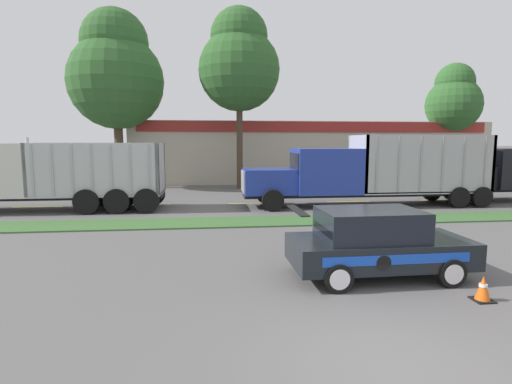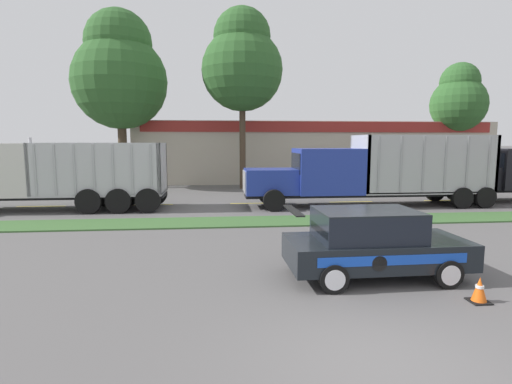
# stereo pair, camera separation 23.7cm
# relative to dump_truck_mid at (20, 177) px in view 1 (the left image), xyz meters

# --- Properties ---
(ground_plane) EXTENTS (600.00, 600.00, 0.00)m
(ground_plane) POSITION_rel_dump_truck_mid_xyz_m (11.53, -14.45, -1.64)
(ground_plane) COLOR #5B5959
(grass_verge) EXTENTS (120.00, 2.08, 0.06)m
(grass_verge) POSITION_rel_dump_truck_mid_xyz_m (11.53, -3.85, -1.61)
(grass_verge) COLOR #3D6633
(grass_verge) RESTS_ON ground_plane
(centre_line_2) EXTENTS (2.40, 0.14, 0.01)m
(centre_line_2) POSITION_rel_dump_truck_mid_xyz_m (0.21, 1.20, -1.64)
(centre_line_2) COLOR yellow
(centre_line_2) RESTS_ON ground_plane
(centre_line_3) EXTENTS (2.40, 0.14, 0.01)m
(centre_line_3) POSITION_rel_dump_truck_mid_xyz_m (5.61, 1.20, -1.64)
(centre_line_3) COLOR yellow
(centre_line_3) RESTS_ON ground_plane
(centre_line_4) EXTENTS (2.40, 0.14, 0.01)m
(centre_line_4) POSITION_rel_dump_truck_mid_xyz_m (11.01, 1.20, -1.64)
(centre_line_4) COLOR yellow
(centre_line_4) RESTS_ON ground_plane
(centre_line_5) EXTENTS (2.40, 0.14, 0.01)m
(centre_line_5) POSITION_rel_dump_truck_mid_xyz_m (16.41, 1.20, -1.64)
(centre_line_5) COLOR yellow
(centre_line_5) RESTS_ON ground_plane
(centre_line_6) EXTENTS (2.40, 0.14, 0.01)m
(centre_line_6) POSITION_rel_dump_truck_mid_xyz_m (21.81, 1.20, -1.64)
(centre_line_6) COLOR yellow
(centre_line_6) RESTS_ON ground_plane
(dump_truck_mid) EXTENTS (11.35, 2.73, 3.45)m
(dump_truck_mid) POSITION_rel_dump_truck_mid_xyz_m (0.00, 0.00, 0.00)
(dump_truck_mid) COLOR black
(dump_truck_mid) RESTS_ON ground_plane
(dump_truck_trail) EXTENTS (12.49, 2.77, 3.59)m
(dump_truck_trail) POSITION_rel_dump_truck_mid_xyz_m (15.81, -0.18, -0.04)
(dump_truck_trail) COLOR black
(dump_truck_trail) RESTS_ON ground_plane
(rally_car) EXTENTS (4.29, 2.08, 1.69)m
(rally_car) POSITION_rel_dump_truck_mid_xyz_m (12.84, -10.73, -0.79)
(rally_car) COLOR black
(rally_car) RESTS_ON ground_plane
(traffic_cone) EXTENTS (0.39, 0.39, 0.53)m
(traffic_cone) POSITION_rel_dump_truck_mid_xyz_m (14.44, -12.42, -1.38)
(traffic_cone) COLOR black
(traffic_cone) RESTS_ON ground_plane
(store_building_backdrop) EXTENTS (28.69, 12.10, 4.84)m
(store_building_backdrop) POSITION_rel_dump_truck_mid_xyz_m (17.17, 16.49, 0.78)
(store_building_backdrop) COLOR #BCB29E
(store_building_backdrop) RESTS_ON ground_plane
(tree_behind_left) EXTENTS (5.51, 5.51, 12.21)m
(tree_behind_left) POSITION_rel_dump_truck_mid_xyz_m (10.92, 8.07, 6.98)
(tree_behind_left) COLOR #473828
(tree_behind_left) RESTS_ON ground_plane
(tree_behind_centre) EXTENTS (6.52, 6.52, 12.29)m
(tree_behind_centre) POSITION_rel_dump_truck_mid_xyz_m (2.48, 9.51, 6.40)
(tree_behind_centre) COLOR #473828
(tree_behind_centre) RESTS_ON ground_plane
(tree_behind_right) EXTENTS (4.32, 4.32, 9.45)m
(tree_behind_right) POSITION_rel_dump_truck_mid_xyz_m (28.30, 10.82, 4.97)
(tree_behind_right) COLOR #473828
(tree_behind_right) RESTS_ON ground_plane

